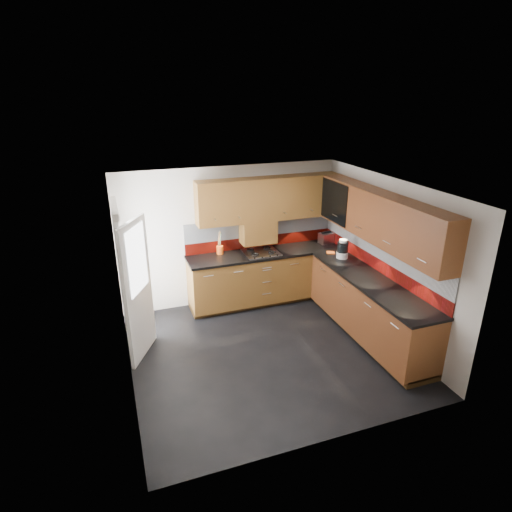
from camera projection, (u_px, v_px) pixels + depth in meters
name	position (u px, v px, depth m)	size (l,w,h in m)	color
room	(268.00, 255.00, 5.67)	(4.00, 3.80, 2.64)	black
base_cabinets	(312.00, 293.00, 7.02)	(2.70, 3.20, 0.95)	brown
countertop	(313.00, 266.00, 6.83)	(2.72, 3.22, 0.04)	black
backsplash	(320.00, 243.00, 6.99)	(2.70, 3.20, 0.54)	maroon
upper_cabinets	(324.00, 208.00, 6.62)	(2.50, 3.20, 0.72)	brown
extractor_hood	(258.00, 231.00, 7.33)	(0.60, 0.33, 0.40)	brown
glass_cabinet	(342.00, 200.00, 7.01)	(0.32, 0.80, 0.66)	black
back_door	(129.00, 284.00, 5.94)	(0.42, 1.19, 2.04)	white
gas_hob	(261.00, 252.00, 7.30)	(0.59, 0.51, 0.05)	silver
utensil_pot	(220.00, 249.00, 7.24)	(0.11, 0.11, 0.41)	#E85A15
toaster	(327.00, 238.00, 7.76)	(0.30, 0.21, 0.20)	silver
food_processor	(343.00, 250.00, 7.06)	(0.19, 0.19, 0.32)	white
paper_towel	(342.00, 250.00, 7.10)	(0.11, 0.11, 0.23)	white
orange_cloth	(331.00, 253.00, 7.31)	(0.13, 0.11, 0.01)	#E15C19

